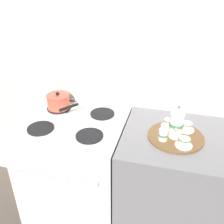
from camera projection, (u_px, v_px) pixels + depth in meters
ground_plane at (125, 220)px, 2.24m from camera, size 6.00×6.00×0.00m
wall_back at (138, 86)px, 2.00m from camera, size 6.00×0.05×2.20m
stove at (77, 171)px, 2.10m from camera, size 0.73×0.69×0.94m
control_panel at (87, 89)px, 2.07m from camera, size 0.72×0.05×0.21m
side_counter at (175, 189)px, 1.93m from camera, size 0.79×0.66×0.93m
saucepan at (58, 101)px, 2.00m from camera, size 0.27×0.25×0.13m
serving_tray at (176, 137)px, 1.69m from camera, size 0.36×0.36×0.01m
teapot at (177, 123)px, 1.63m from camera, size 0.09×0.14×0.22m
teacup_left at (184, 142)px, 1.58m from camera, size 0.11×0.11×0.05m
teacup_right at (187, 127)px, 1.73m from camera, size 0.11×0.11×0.05m
teacup_front at (169, 123)px, 1.77m from camera, size 0.11×0.11×0.05m
creamer_jug at (163, 135)px, 1.63m from camera, size 0.06×0.06×0.08m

